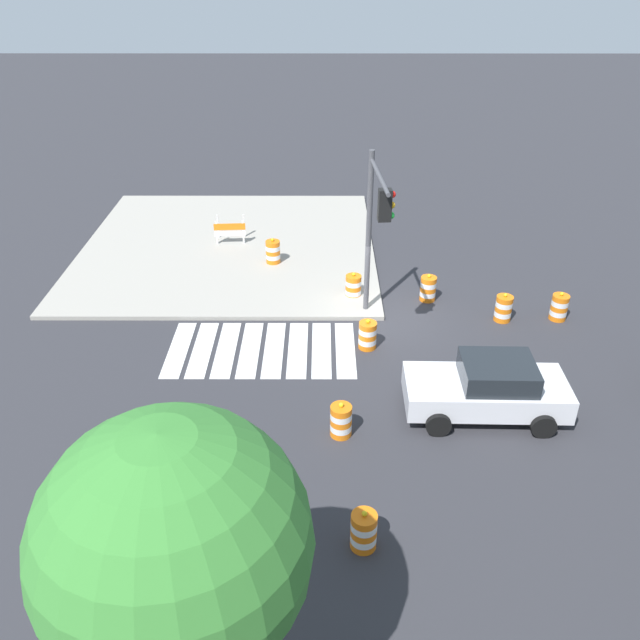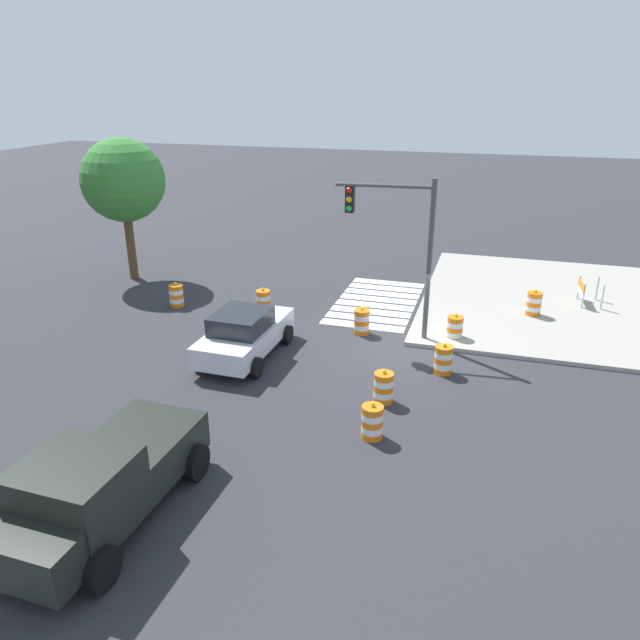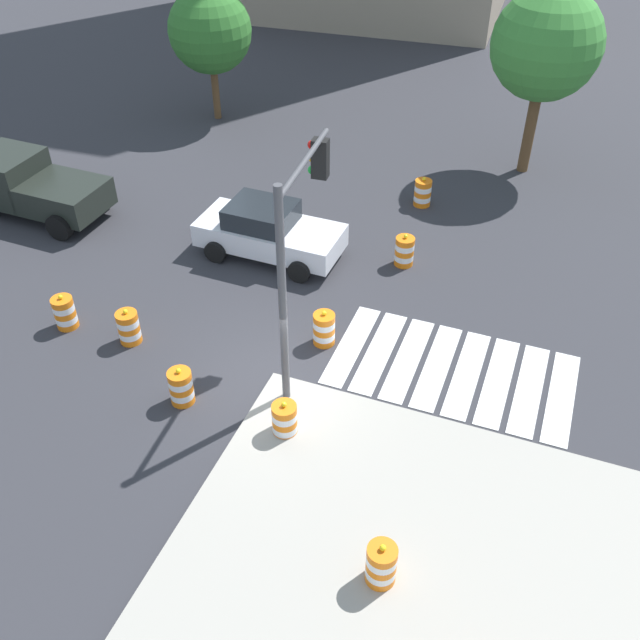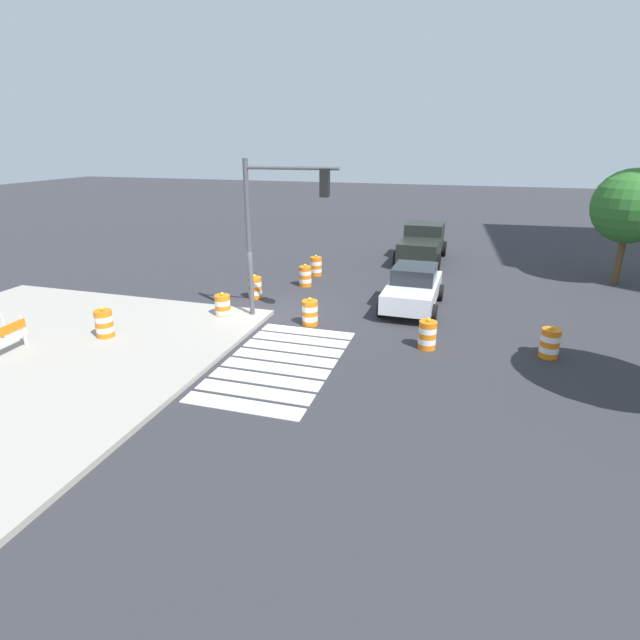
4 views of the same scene
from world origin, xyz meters
name	(u,v)px [view 4 (image 4 of 4)]	position (x,y,z in m)	size (l,w,h in m)	color
ground_plane	(274,314)	(0.00, 0.00, 0.00)	(120.00, 120.00, 0.00)	#2D2D33
sidewalk_corner	(15,356)	(6.00, -6.00, 0.07)	(12.00, 12.00, 0.15)	#9E998E
crosswalk_stripes	(280,363)	(4.00, 1.80, 0.01)	(5.85, 3.20, 0.02)	silver
sports_car	(413,288)	(-2.33, 4.92, 0.81)	(4.34, 2.21, 1.63)	silver
pickup_truck	(423,242)	(-10.72, 4.45, 0.97)	(5.20, 2.45, 1.92)	black
traffic_barrel_near_corner	(550,343)	(1.24, 9.45, 0.45)	(0.56, 0.56, 1.02)	orange
traffic_barrel_crosswalk_end	(310,313)	(0.68, 1.66, 0.45)	(0.56, 0.56, 1.02)	orange
traffic_barrel_median_near	(255,288)	(-1.66, -1.49, 0.45)	(0.56, 0.56, 1.02)	orange
traffic_barrel_median_far	(305,276)	(-3.99, -0.06, 0.45)	(0.56, 0.56, 1.02)	orange
traffic_barrel_far_curb	(427,335)	(1.62, 5.85, 0.45)	(0.56, 0.56, 1.02)	orange
traffic_barrel_lane_center	(316,266)	(-5.89, -0.14, 0.45)	(0.56, 0.56, 1.02)	orange
traffic_barrel_opposite_curb	(223,307)	(0.99, -1.60, 0.45)	(0.56, 0.56, 1.02)	orange
traffic_barrel_on_sidewalk	(104,323)	(4.03, -4.30, 0.60)	(0.56, 0.56, 1.02)	orange
construction_barricade	(5,335)	(5.94, -6.28, 0.72)	(1.30, 0.85, 1.00)	silver
traffic_light_pole	(279,212)	(0.51, 0.53, 3.91)	(0.57, 3.29, 5.50)	#4C4C51
street_tree_streetside_near	(631,207)	(-8.48, 13.45, 3.48)	(3.22, 3.22, 5.11)	brown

